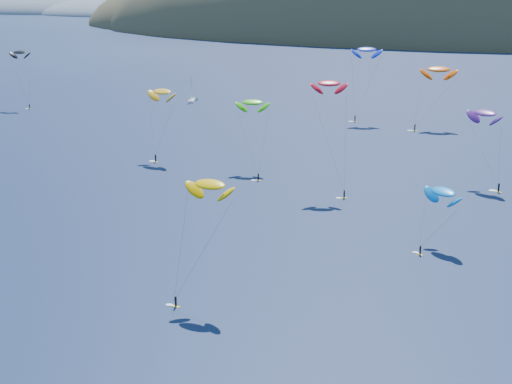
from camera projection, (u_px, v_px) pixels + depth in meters
The scene contains 12 objects.
island at pixel (473, 46), 567.35m from camera, with size 730.00×300.00×210.00m.
headland at pixel (63, 13), 870.68m from camera, with size 460.00×250.00×60.00m.
sailboat at pixel (192, 99), 269.64m from camera, with size 8.83×7.66×10.61m.
kitesurfer_1 at pixel (162, 92), 186.07m from camera, with size 9.55×9.82×19.91m.
kitesurfer_2 at pixel (210, 185), 106.27m from camera, with size 8.21×9.38×19.60m.
kitesurfer_3 at pixel (253, 102), 176.81m from camera, with size 10.17×14.92×18.75m.
kitesurfer_4 at pixel (367, 50), 232.12m from camera, with size 10.44×9.30×25.69m.
kitesurfer_5 at pixel (443, 192), 128.09m from camera, with size 8.59×11.48×12.12m.
kitesurfer_6 at pixel (485, 113), 163.56m from camera, with size 9.92×12.12×18.98m.
kitesurfer_9 at pixel (329, 84), 157.40m from camera, with size 10.50×10.45×26.13m.
kitesurfer_11 at pixel (439, 69), 223.39m from camera, with size 12.10×13.54×21.09m.
kitesurfer_12 at pixel (20, 52), 255.09m from camera, with size 9.53×6.84×21.63m.
Camera 1 is at (40.61, -39.39, 48.24)m, focal length 50.00 mm.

